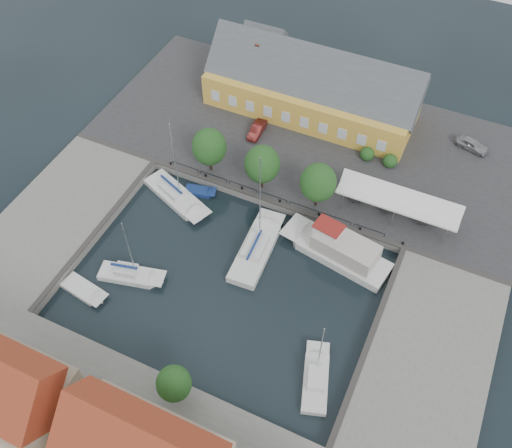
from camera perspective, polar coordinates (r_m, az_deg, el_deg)
The scene contains 18 objects.
ground at distance 63.15m, azimuth -2.31°, elevation -4.69°, with size 140.00×140.00×0.00m, color black.
north_quay at distance 76.87m, azimuth 5.42°, elevation 8.46°, with size 56.00×26.00×1.00m, color #2D2D30.
west_quay at distance 71.16m, azimuth -19.13°, elevation 0.76°, with size 12.00×24.00×1.00m, color slate.
east_quay at distance 59.44m, azimuth 16.63°, elevation -13.07°, with size 12.00×24.00×1.00m, color slate.
south_bank at distance 55.31m, azimuth -12.73°, elevation -20.74°, with size 56.00×14.00×1.00m, color slate.
quay_edge_fittings at distance 64.80m, azimuth -0.45°, elevation -1.03°, with size 56.00×24.72×0.40m.
warehouse at distance 78.92m, azimuth 5.30°, elevation 13.48°, with size 28.56×14.00×9.55m.
tent_canopy at distance 66.69m, azimuth 14.14°, elevation 2.38°, with size 14.00×4.00×2.83m.
quay_trees at distance 66.90m, azimuth 0.62°, elevation 6.01°, with size 18.20×4.20×6.30m.
car_silver at distance 79.02m, azimuth 20.80°, elevation 7.44°, with size 1.71×4.25×1.45m, color #9EA1A5.
car_red at distance 76.14m, azimuth 0.10°, elevation 9.40°, with size 1.42×4.06×1.34m, color #591614.
center_sailboat at distance 64.29m, azimuth 0.03°, elevation -2.63°, with size 3.87×10.94×14.46m.
trawler at distance 64.09m, azimuth 8.36°, elevation -2.68°, with size 13.35×6.08×5.00m.
east_boat_c at distance 56.85m, azimuth 5.98°, elevation -15.25°, with size 4.35×7.59×9.55m.
west_boat_a at distance 70.28m, azimuth -8.01°, elevation 2.75°, with size 10.30×6.37×13.14m.
west_boat_d at distance 63.89m, azimuth -12.44°, elevation -5.06°, with size 7.63×3.87×10.04m.
launch_sw at distance 64.26m, azimuth -16.81°, elevation -6.40°, with size 5.65×2.82×0.98m.
launch_nw at distance 70.66m, azimuth -5.65°, elevation 3.19°, with size 4.12×2.44×0.88m.
Camera 1 is at (17.40, -31.38, 51.97)m, focal length 40.00 mm.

